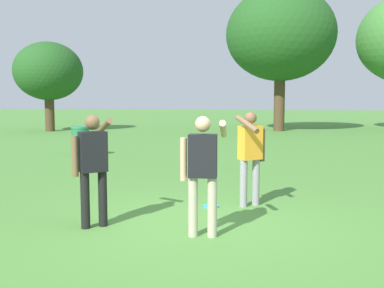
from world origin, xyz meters
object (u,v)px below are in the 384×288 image
person_thrower (93,162)px  frisbee (211,206)px  person_catcher (251,151)px  person_bystander (203,167)px  tree_broad_center (281,35)px  tree_tall_left (48,72)px  trash_can_further_along (81,141)px

person_thrower → frisbee: bearing=42.9°
person_catcher → person_bystander: same height
person_bystander → tree_broad_center: 20.32m
person_bystander → tree_tall_left: (-10.58, 17.77, 2.29)m
person_thrower → person_bystander: size_ratio=1.00×
person_thrower → tree_tall_left: 19.83m
frisbee → tree_tall_left: bearing=123.2°
trash_can_further_along → person_bystander: bearing=-58.2°
tree_tall_left → tree_broad_center: 12.83m
person_bystander → frisbee: bearing=91.9°
frisbee → tree_broad_center: (1.99, 18.09, 5.24)m
person_bystander → person_thrower: bearing=172.1°
person_thrower → trash_can_further_along: person_thrower is taller
person_bystander → tree_tall_left: size_ratio=0.34×
trash_can_further_along → person_catcher: bearing=-47.6°
person_bystander → tree_tall_left: bearing=120.8°
person_bystander → tree_broad_center: (1.93, 19.77, 4.30)m
person_catcher → trash_can_further_along: bearing=132.4°
person_thrower → person_catcher: same height
person_thrower → frisbee: 2.34m
frisbee → trash_can_further_along: bearing=128.0°
trash_can_further_along → person_thrower: bearing=-67.0°
person_bystander → person_catcher: bearing=71.6°
person_bystander → tree_tall_left: 20.81m
trash_can_further_along → tree_broad_center: (6.78, 11.95, 4.77)m
person_thrower → tree_broad_center: tree_broad_center is taller
person_bystander → tree_broad_center: size_ratio=0.21×
person_catcher → trash_can_further_along: 8.11m
tree_broad_center → tree_tall_left: bearing=-170.9°
tree_broad_center → trash_can_further_along: bearing=-119.6°
person_bystander → frisbee: person_bystander is taller
person_catcher → tree_tall_left: tree_tall_left is taller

